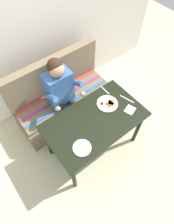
{
  "coord_description": "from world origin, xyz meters",
  "views": [
    {
      "loc": [
        -0.81,
        -0.9,
        2.67
      ],
      "look_at": [
        0.0,
        0.15,
        0.72
      ],
      "focal_mm": 31.18,
      "sensor_mm": 36.0,
      "label": 1
    }
  ],
  "objects_px": {
    "couch": "(62,100)",
    "person": "(62,92)",
    "plate_eggs": "(82,148)",
    "knife": "(127,99)",
    "table": "(95,123)",
    "plate_breakfast": "(108,104)",
    "fork": "(105,90)",
    "napkin": "(130,110)"
  },
  "relations": [
    {
      "from": "table",
      "to": "couch",
      "type": "distance_m",
      "value": 0.83
    },
    {
      "from": "table",
      "to": "fork",
      "type": "xyz_separation_m",
      "value": [
        0.39,
        0.27,
        0.08
      ]
    },
    {
      "from": "napkin",
      "to": "fork",
      "type": "distance_m",
      "value": 0.43
    },
    {
      "from": "table",
      "to": "napkin",
      "type": "relative_size",
      "value": 9.47
    },
    {
      "from": "person",
      "to": "plate_eggs",
      "type": "bearing_deg",
      "value": -108.8
    },
    {
      "from": "plate_breakfast",
      "to": "fork",
      "type": "relative_size",
      "value": 1.54
    },
    {
      "from": "fork",
      "to": "person",
      "type": "bearing_deg",
      "value": 146.86
    },
    {
      "from": "person",
      "to": "plate_eggs",
      "type": "distance_m",
      "value": 0.83
    },
    {
      "from": "couch",
      "to": "table",
      "type": "bearing_deg",
      "value": -90.0
    },
    {
      "from": "couch",
      "to": "knife",
      "type": "bearing_deg",
      "value": -56.41
    },
    {
      "from": "fork",
      "to": "knife",
      "type": "distance_m",
      "value": 0.31
    },
    {
      "from": "table",
      "to": "fork",
      "type": "bearing_deg",
      "value": 34.96
    },
    {
      "from": "plate_breakfast",
      "to": "plate_eggs",
      "type": "distance_m",
      "value": 0.66
    },
    {
      "from": "plate_breakfast",
      "to": "napkin",
      "type": "distance_m",
      "value": 0.28
    },
    {
      "from": "table",
      "to": "plate_breakfast",
      "type": "bearing_deg",
      "value": 16.46
    },
    {
      "from": "plate_breakfast",
      "to": "table",
      "type": "bearing_deg",
      "value": -163.54
    },
    {
      "from": "plate_breakfast",
      "to": "plate_eggs",
      "type": "relative_size",
      "value": 1.3
    },
    {
      "from": "plate_breakfast",
      "to": "knife",
      "type": "bearing_deg",
      "value": -20.59
    },
    {
      "from": "couch",
      "to": "plate_eggs",
      "type": "relative_size",
      "value": 7.14
    },
    {
      "from": "plate_eggs",
      "to": "napkin",
      "type": "distance_m",
      "value": 0.76
    },
    {
      "from": "person",
      "to": "knife",
      "type": "distance_m",
      "value": 0.84
    },
    {
      "from": "table",
      "to": "knife",
      "type": "distance_m",
      "value": 0.52
    },
    {
      "from": "fork",
      "to": "napkin",
      "type": "bearing_deg",
      "value": -83.88
    },
    {
      "from": "plate_breakfast",
      "to": "knife",
      "type": "xyz_separation_m",
      "value": [
        0.24,
        -0.09,
        -0.01
      ]
    },
    {
      "from": "couch",
      "to": "napkin",
      "type": "xyz_separation_m",
      "value": [
        0.43,
        -0.92,
        0.4
      ]
    },
    {
      "from": "table",
      "to": "person",
      "type": "xyz_separation_m",
      "value": [
        -0.07,
        0.59,
        0.09
      ]
    },
    {
      "from": "napkin",
      "to": "knife",
      "type": "relative_size",
      "value": 0.63
    },
    {
      "from": "couch",
      "to": "person",
      "type": "height_order",
      "value": "person"
    },
    {
      "from": "table",
      "to": "fork",
      "type": "height_order",
      "value": "fork"
    },
    {
      "from": "table",
      "to": "person",
      "type": "relative_size",
      "value": 0.99
    },
    {
      "from": "person",
      "to": "plate_breakfast",
      "type": "xyz_separation_m",
      "value": [
        0.34,
        -0.51,
        0.0
      ]
    },
    {
      "from": "couch",
      "to": "fork",
      "type": "xyz_separation_m",
      "value": [
        0.39,
        -0.49,
        0.4
      ]
    },
    {
      "from": "table",
      "to": "couch",
      "type": "bearing_deg",
      "value": 90.0
    },
    {
      "from": "plate_eggs",
      "to": "knife",
      "type": "relative_size",
      "value": 1.01
    },
    {
      "from": "person",
      "to": "knife",
      "type": "xyz_separation_m",
      "value": [
        0.58,
        -0.6,
        -0.01
      ]
    },
    {
      "from": "plate_eggs",
      "to": "knife",
      "type": "height_order",
      "value": "plate_eggs"
    },
    {
      "from": "person",
      "to": "couch",
      "type": "bearing_deg",
      "value": 69.15
    },
    {
      "from": "plate_breakfast",
      "to": "couch",
      "type": "bearing_deg",
      "value": 111.65
    },
    {
      "from": "table",
      "to": "person",
      "type": "bearing_deg",
      "value": 96.44
    },
    {
      "from": "knife",
      "to": "napkin",
      "type": "bearing_deg",
      "value": -138.05
    },
    {
      "from": "couch",
      "to": "napkin",
      "type": "height_order",
      "value": "couch"
    },
    {
      "from": "knife",
      "to": "table",
      "type": "bearing_deg",
      "value": 162.8
    }
  ]
}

